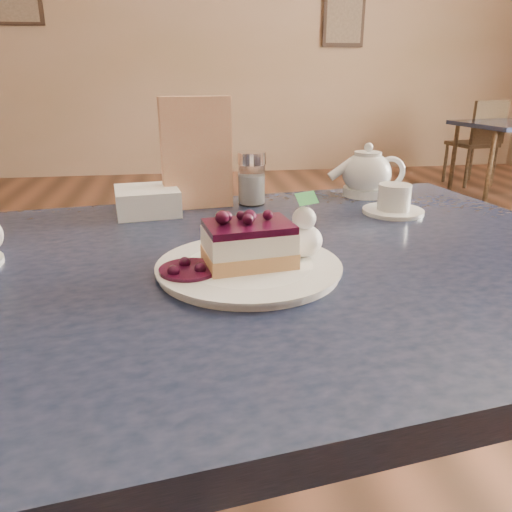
{
  "coord_description": "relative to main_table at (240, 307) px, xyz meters",
  "views": [
    {
      "loc": [
        -0.01,
        -0.67,
        1.06
      ],
      "look_at": [
        0.08,
        -0.07,
        0.84
      ],
      "focal_mm": 35.0,
      "sensor_mm": 36.0,
      "label": 1
    }
  ],
  "objects": [
    {
      "name": "main_table",
      "position": [
        0.0,
        0.0,
        0.0
      ],
      "size": [
        1.37,
        1.01,
        0.79
      ],
      "rotation": [
        0.0,
        0.0,
        0.14
      ],
      "color": "#222741",
      "rests_on": "ground"
    },
    {
      "name": "dessert_plate",
      "position": [
        0.01,
        -0.05,
        0.09
      ],
      "size": [
        0.26,
        0.26,
        0.01
      ],
      "primitive_type": "cylinder",
      "color": "white",
      "rests_on": "main_table"
    },
    {
      "name": "cheesecake_slice",
      "position": [
        0.01,
        -0.05,
        0.13
      ],
      "size": [
        0.14,
        0.11,
        0.06
      ],
      "rotation": [
        0.0,
        0.0,
        0.14
      ],
      "color": "#EEBC83",
      "rests_on": "dessert_plate"
    },
    {
      "name": "whipped_cream",
      "position": [
        0.09,
        -0.03,
        0.12
      ],
      "size": [
        0.06,
        0.06,
        0.05
      ],
      "color": "white",
      "rests_on": "dessert_plate"
    },
    {
      "name": "berry_sauce",
      "position": [
        -0.08,
        -0.07,
        0.1
      ],
      "size": [
        0.08,
        0.08,
        0.01
      ],
      "primitive_type": "cylinder",
      "color": "black",
      "rests_on": "dessert_plate"
    },
    {
      "name": "tea_set",
      "position": [
        0.35,
        0.35,
        0.13
      ],
      "size": [
        0.17,
        0.28,
        0.11
      ],
      "color": "white",
      "rests_on": "main_table"
    },
    {
      "name": "menu_card",
      "position": [
        -0.05,
        0.34,
        0.2
      ],
      "size": [
        0.15,
        0.05,
        0.23
      ],
      "primitive_type": "cube",
      "rotation": [
        0.0,
        0.0,
        0.14
      ],
      "color": "beige",
      "rests_on": "main_table"
    },
    {
      "name": "sugar_shaker",
      "position": [
        0.07,
        0.35,
        0.14
      ],
      "size": [
        0.06,
        0.06,
        0.12
      ],
      "color": "white",
      "rests_on": "main_table"
    },
    {
      "name": "napkin_stack",
      "position": [
        -0.16,
        0.31,
        0.11
      ],
      "size": [
        0.14,
        0.14,
        0.05
      ],
      "primitive_type": "cube",
      "rotation": [
        0.0,
        0.0,
        0.14
      ],
      "color": "white",
      "rests_on": "main_table"
    },
    {
      "name": "bg_table_far_right",
      "position": [
        2.79,
        3.29,
        -0.64
      ],
      "size": [
        0.99,
        1.62,
        1.07
      ],
      "rotation": [
        0.0,
        0.0,
        0.17
      ],
      "color": "#222741",
      "rests_on": "ground"
    }
  ]
}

